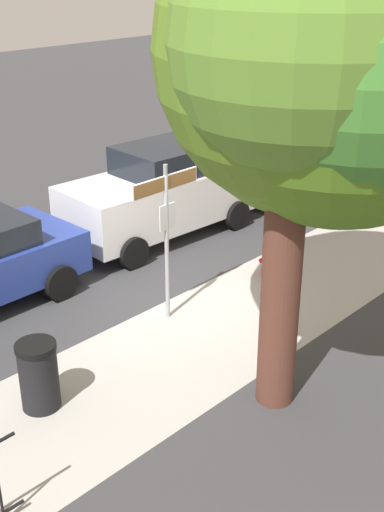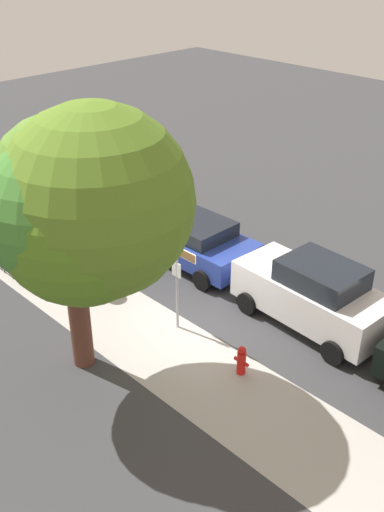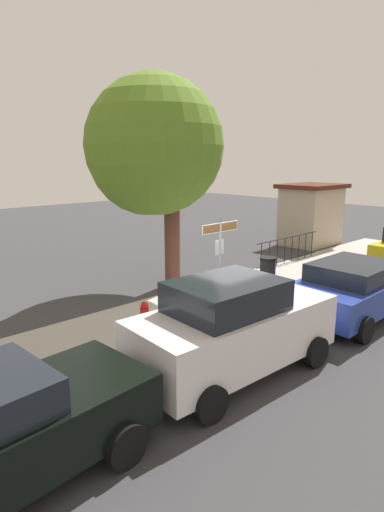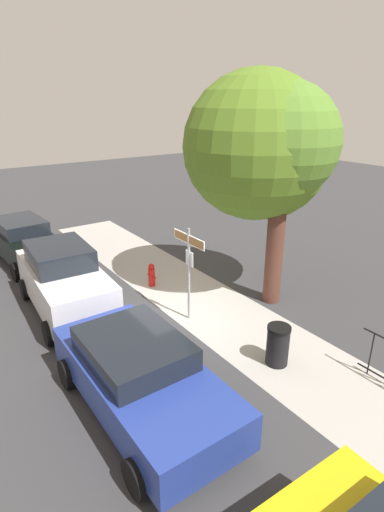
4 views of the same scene
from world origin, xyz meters
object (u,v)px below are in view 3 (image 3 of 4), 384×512
(car_blue, at_px, (356,287))
(car_white, at_px, (234,327))
(utility_shed, at_px, (311,214))
(street_sign, at_px, (220,246))
(shade_tree, at_px, (154,148))
(trash_bin, at_px, (268,271))
(fire_hydrant, at_px, (145,317))

(car_blue, bearing_deg, car_white, 178.03)
(car_blue, height_order, utility_shed, utility_shed)
(car_white, distance_m, utility_shed, 13.98)
(street_sign, relative_size, shade_tree, 0.40)
(utility_shed, relative_size, trash_bin, 3.21)
(shade_tree, bearing_deg, car_blue, -66.10)
(street_sign, distance_m, car_blue, 3.81)
(car_white, relative_size, car_blue, 0.95)
(utility_shed, bearing_deg, trash_bin, -158.31)
(shade_tree, distance_m, car_white, 6.83)
(shade_tree, relative_size, trash_bin, 6.74)
(shade_tree, relative_size, car_white, 1.51)
(car_blue, relative_size, trash_bin, 4.68)
(car_white, bearing_deg, fire_hydrant, 93.56)
(fire_hydrant, bearing_deg, car_blue, -31.81)
(car_white, distance_m, car_blue, 4.79)
(fire_hydrant, bearing_deg, utility_shed, 14.23)
(shade_tree, xyz_separation_m, car_blue, (2.45, -5.52, -3.68))
(shade_tree, bearing_deg, fire_hydrant, -133.06)
(utility_shed, relative_size, fire_hydrant, 4.04)
(utility_shed, bearing_deg, car_blue, -141.59)
(car_blue, relative_size, utility_shed, 1.45)
(car_white, distance_m, fire_hydrant, 2.91)
(car_white, height_order, trash_bin, car_white)
(street_sign, height_order, fire_hydrant, street_sign)
(street_sign, xyz_separation_m, utility_shed, (10.17, 3.40, -0.34))
(shade_tree, height_order, trash_bin, shade_tree)
(street_sign, height_order, car_white, street_sign)
(car_white, height_order, fire_hydrant, car_white)
(utility_shed, height_order, trash_bin, utility_shed)
(car_white, relative_size, trash_bin, 4.46)
(car_white, bearing_deg, utility_shed, 28.64)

